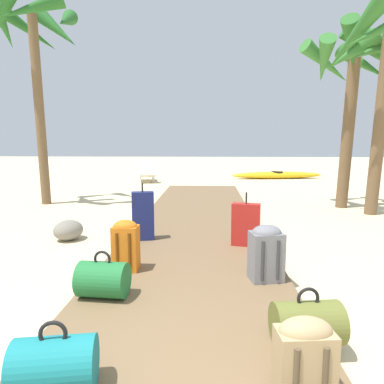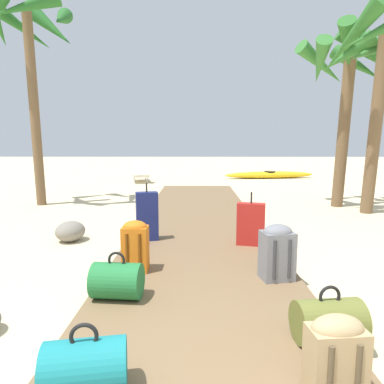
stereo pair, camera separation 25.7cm
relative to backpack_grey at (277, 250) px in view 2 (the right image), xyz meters
The scene contains 16 objects.
ground_plane 1.90m from the backpack_grey, 115.62° to the left, with size 60.00×60.00×0.00m, color beige.
boardwalk 2.88m from the backpack_grey, 106.39° to the left, with size 2.15×10.60×0.08m, color brown.
backpack_grey is the anchor object (origin of this frame).
duffel_bag_green 1.67m from the backpack_grey, 163.13° to the right, with size 0.48×0.38×0.45m.
backpack_tan 1.78m from the backpack_grey, 92.16° to the right, with size 0.34×0.24×0.49m.
suitcase_navy 2.18m from the backpack_grey, 136.40° to the left, with size 0.35×0.23×0.85m.
duffel_bag_olive 1.22m from the backpack_grey, 85.05° to the right, with size 0.52×0.37×0.43m.
duffel_bag_teal 2.32m from the backpack_grey, 130.26° to the right, with size 0.52×0.40×0.44m.
suitcase_red 1.27m from the backpack_grey, 93.78° to the left, with size 0.41×0.24×0.76m.
backpack_orange 1.56m from the backpack_grey, behind, with size 0.29×0.25×0.58m.
palm_tree_near_right 5.95m from the backpack_grey, 61.17° to the left, with size 2.14×2.20×3.88m.
palm_tree_near_left 7.57m from the backpack_grey, 134.04° to the left, with size 2.14×2.29×4.80m.
palm_tree_far_right 5.51m from the backpack_grey, 53.43° to the left, with size 2.40×2.44×4.10m.
lounge_chair 10.26m from the backpack_grey, 106.67° to the left, with size 0.89×1.64×0.78m.
kayak 11.44m from the backpack_grey, 78.77° to the left, with size 3.83×1.14×0.30m.
rock_left_near 3.29m from the backpack_grey, 148.52° to the left, with size 0.43×0.49×0.31m, color gray.
Camera 2 is at (-0.06, -1.10, 1.54)m, focal length 33.50 mm.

